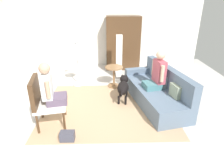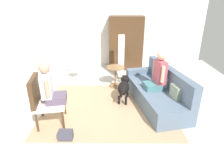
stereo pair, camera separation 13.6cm
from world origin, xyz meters
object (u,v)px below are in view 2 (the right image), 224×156
handbag (66,135)px  couch (157,92)px  person_on_couch (158,74)px  round_end_table (115,75)px  column_lamp (121,58)px  armchair (42,97)px  person_on_armchair (50,87)px  bird_cage_stand (79,63)px  armoire_cabinet (126,43)px  dog (124,87)px

handbag → couch: bearing=34.5°
person_on_couch → round_end_table: (-0.96, 0.96, -0.41)m
couch → column_lamp: (-0.82, 1.56, 0.38)m
armchair → couch: bearing=18.8°
round_end_table → person_on_armchair: bearing=-126.5°
bird_cage_stand → handbag: 2.48m
armchair → armoire_cabinet: 3.82m
dog → handbag: 1.88m
armchair → bird_cage_stand: bird_cage_stand is taller
person_on_couch → bird_cage_stand: (-2.00, 1.12, -0.12)m
dog → column_lamp: 1.44m
column_lamp → handbag: column_lamp is taller
person_on_armchair → armoire_cabinet: 3.71m
couch → armchair: 2.59m
round_end_table → couch: bearing=-42.8°
armchair → round_end_table: 2.28m
couch → bird_cage_stand: bird_cage_stand is taller
bird_cage_stand → couch: bearing=-28.2°
couch → round_end_table: bearing=137.2°
person_on_couch → round_end_table: size_ratio=1.52×
armoire_cabinet → dog: bearing=-94.2°
round_end_table → handbag: round_end_table is taller
armchair → column_lamp: column_lamp is taller
couch → column_lamp: size_ratio=1.63×
column_lamp → person_on_armchair: bearing=-121.7°
dog → person_on_couch: bearing=-14.1°
couch → armoire_cabinet: bearing=104.0°
bird_cage_stand → column_lamp: column_lamp is taller
column_lamp → dog: bearing=-89.2°
handbag → bird_cage_stand: bearing=92.9°
armchair → round_end_table: bearing=50.7°
bird_cage_stand → person_on_couch: bearing=-29.3°
person_on_armchair → round_end_table: person_on_armchair is taller
person_on_armchair → bird_cage_stand: bird_cage_stand is taller
dog → armoire_cabinet: size_ratio=0.49×
person_on_armchair → bird_cage_stand: bearing=82.8°
couch → armchair: armchair is taller
round_end_table → dog: (0.20, -0.77, -0.01)m
armchair → person_on_couch: bearing=18.5°
column_lamp → armoire_cabinet: (0.19, 0.96, 0.24)m
person_on_armchair → round_end_table: size_ratio=1.38×
armoire_cabinet → round_end_table: bearing=-103.2°
bird_cage_stand → column_lamp: size_ratio=0.99×
couch → handbag: size_ratio=8.67×
couch → armchair: bearing=-161.2°
couch → dog: 0.82m
person_on_armchair → armoire_cabinet: armoire_cabinet is taller
round_end_table → bird_cage_stand: bird_cage_stand is taller
dog → column_lamp: size_ratio=0.65×
armchair → person_on_armchair: size_ratio=1.23×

